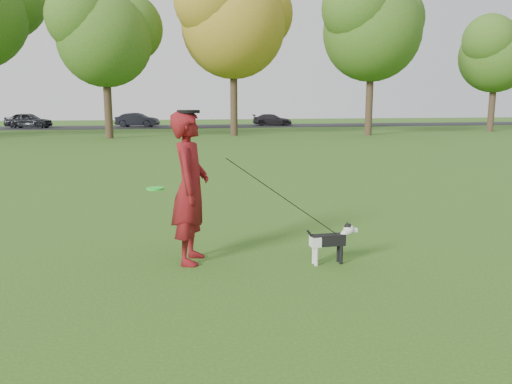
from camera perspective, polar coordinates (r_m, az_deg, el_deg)
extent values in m
plane|color=#285116|center=(7.27, 2.58, -7.17)|extent=(120.00, 120.00, 0.00)
cube|color=black|center=(46.78, -10.28, 7.35)|extent=(120.00, 7.00, 0.02)
imported|color=#610D11|center=(6.78, -7.53, 0.46)|extent=(0.67, 0.86, 2.06)
cube|color=black|center=(6.85, 8.21, -5.46)|extent=(0.47, 0.14, 0.15)
cube|color=silver|center=(6.79, 6.80, -5.63)|extent=(0.13, 0.15, 0.14)
cylinder|color=silver|center=(6.80, 6.90, -7.33)|extent=(0.05, 0.05, 0.26)
cylinder|color=silver|center=(6.89, 6.63, -7.09)|extent=(0.05, 0.05, 0.26)
cylinder|color=black|center=(6.92, 9.70, -7.09)|extent=(0.05, 0.05, 0.26)
cylinder|color=black|center=(7.01, 9.39, -6.85)|extent=(0.05, 0.05, 0.26)
cylinder|color=silver|center=(6.91, 9.86, -5.02)|extent=(0.15, 0.09, 0.17)
sphere|color=silver|center=(6.92, 10.54, -4.23)|extent=(0.14, 0.14, 0.14)
sphere|color=black|center=(6.91, 10.48, -3.99)|extent=(0.11, 0.11, 0.11)
cube|color=silver|center=(6.96, 11.12, -4.29)|extent=(0.09, 0.06, 0.05)
sphere|color=black|center=(6.98, 11.50, -4.26)|extent=(0.03, 0.03, 0.03)
cone|color=black|center=(6.87, 10.61, -3.72)|extent=(0.05, 0.05, 0.06)
cone|color=black|center=(6.94, 10.37, -3.58)|extent=(0.05, 0.05, 0.06)
cylinder|color=black|center=(6.76, 6.43, -5.15)|extent=(0.16, 0.03, 0.21)
cylinder|color=black|center=(6.90, 9.50, -4.99)|extent=(0.10, 0.10, 0.02)
imported|color=black|center=(47.75, -24.56, 7.46)|extent=(4.12, 2.42, 1.31)
imported|color=black|center=(46.73, -13.41, 8.02)|extent=(4.03, 2.46, 1.25)
imported|color=#252128|center=(48.21, 1.86, 8.25)|extent=(3.95, 2.09, 1.09)
cylinder|color=#1CDD28|center=(6.67, -11.44, 0.39)|extent=(0.23, 0.23, 0.02)
cylinder|color=black|center=(6.68, -7.73, 9.10)|extent=(0.30, 0.30, 0.04)
cylinder|color=#38281C|center=(32.27, -16.56, 9.63)|extent=(0.48, 0.48, 4.20)
sphere|color=#426B1E|center=(32.56, -16.96, 17.28)|extent=(5.60, 5.60, 5.60)
cylinder|color=#38281C|center=(33.70, -2.55, 10.75)|extent=(0.48, 0.48, 5.04)
sphere|color=#A58426|center=(34.16, -2.62, 19.52)|extent=(6.72, 6.72, 6.72)
cylinder|color=#38281C|center=(34.99, 12.82, 10.32)|extent=(0.48, 0.48, 4.83)
sphere|color=#426B1E|center=(35.38, 13.16, 18.42)|extent=(6.44, 6.44, 6.44)
cylinder|color=#38281C|center=(42.45, 25.35, 8.96)|extent=(0.48, 0.48, 3.99)
sphere|color=#426B1E|center=(42.63, 25.78, 14.50)|extent=(5.32, 5.32, 5.32)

